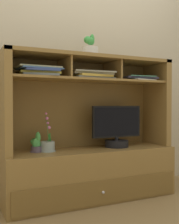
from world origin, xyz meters
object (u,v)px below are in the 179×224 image
at_px(tv_monitor, 117,130).
at_px(potted_succulent, 90,49).
at_px(media_console, 89,156).
at_px(magazine_stack_centre, 39,71).
at_px(potted_orchid, 47,146).
at_px(magazine_stack_right, 92,75).
at_px(magazine_stack_left, 139,79).
at_px(potted_fern, 36,144).

height_order(tv_monitor, potted_succulent, potted_succulent).
height_order(media_console, magazine_stack_centre, media_console).
height_order(potted_orchid, magazine_stack_right, magazine_stack_right).
relative_size(magazine_stack_left, magazine_stack_centre, 0.97).
bearing_deg(tv_monitor, magazine_stack_right, -173.63).
xyz_separation_m(potted_fern, magazine_stack_centre, (0.01, -0.08, 0.61)).
distance_m(potted_orchid, potted_succulent, 0.94).
xyz_separation_m(media_console, potted_succulent, (-0.00, -0.02, 0.97)).
distance_m(media_console, potted_fern, 0.51).
relative_size(magazine_stack_left, magazine_stack_right, 0.86).
bearing_deg(magazine_stack_centre, magazine_stack_right, 0.08).
bearing_deg(potted_fern, potted_succulent, -4.88).
bearing_deg(magazine_stack_left, potted_orchid, 176.14).
relative_size(tv_monitor, potted_fern, 2.99).
bearing_deg(potted_orchid, tv_monitor, -2.50).
xyz_separation_m(magazine_stack_left, potted_succulent, (-0.50, 0.04, 0.25)).
relative_size(potted_fern, potted_succulent, 0.84).
xyz_separation_m(media_console, potted_orchid, (-0.40, -0.00, 0.12)).
bearing_deg(potted_fern, magazine_stack_centre, -85.68).
xyz_separation_m(magazine_stack_centre, magazine_stack_right, (0.48, 0.00, -0.01)).
bearing_deg(potted_succulent, magazine_stack_right, -89.75).
height_order(potted_fern, magazine_stack_centre, magazine_stack_centre).
bearing_deg(magazine_stack_left, magazine_stack_centre, 180.00).
xyz_separation_m(media_console, potted_fern, (-0.49, 0.02, 0.13)).
xyz_separation_m(potted_fern, magazine_stack_right, (0.49, -0.08, 0.60)).
height_order(media_console, tv_monitor, media_console).
height_order(tv_monitor, potted_fern, tv_monitor).
height_order(tv_monitor, magazine_stack_centre, magazine_stack_centre).
distance_m(potted_fern, magazine_stack_left, 1.16).
bearing_deg(potted_fern, media_console, -2.08).
bearing_deg(potted_fern, magazine_stack_left, -4.59).
xyz_separation_m(tv_monitor, potted_orchid, (-0.67, 0.03, -0.11)).
bearing_deg(media_console, potted_fern, 177.92).
relative_size(magazine_stack_right, potted_succulent, 1.97).
bearing_deg(tv_monitor, potted_succulent, 178.64).
relative_size(tv_monitor, magazine_stack_right, 1.27).
bearing_deg(magazine_stack_centre, media_console, 7.31).
distance_m(magazine_stack_left, potted_succulent, 0.57).
xyz_separation_m(magazine_stack_right, potted_succulent, (-0.00, 0.04, 0.24)).
xyz_separation_m(magazine_stack_left, magazine_stack_right, (-0.50, 0.00, 0.01)).
bearing_deg(potted_succulent, tv_monitor, -1.36).
distance_m(potted_fern, magazine_stack_centre, 0.61).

